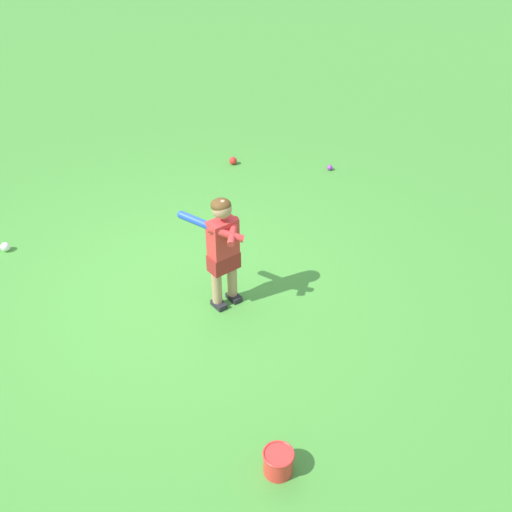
# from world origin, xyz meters

# --- Properties ---
(ground_plane) EXTENTS (40.00, 40.00, 0.00)m
(ground_plane) POSITION_xyz_m (0.00, 0.00, 0.00)
(ground_plane) COLOR #479338
(child_batter) EXTENTS (0.50, 0.50, 1.08)m
(child_batter) POSITION_xyz_m (0.34, 0.35, 0.65)
(child_batter) COLOR #232328
(child_batter) RESTS_ON ground
(play_ball_far_right) EXTENTS (0.07, 0.07, 0.07)m
(play_ball_far_right) POSITION_xyz_m (-1.82, 2.40, 0.04)
(play_ball_far_right) COLOR purple
(play_ball_far_right) RESTS_ON ground
(play_ball_midfield) EXTENTS (0.10, 0.10, 0.10)m
(play_ball_midfield) POSITION_xyz_m (-1.20, -1.57, 0.05)
(play_ball_midfield) COLOR white
(play_ball_midfield) RESTS_ON ground
(play_ball_near_batter) EXTENTS (0.10, 0.10, 0.10)m
(play_ball_near_batter) POSITION_xyz_m (-2.38, 1.26, 0.05)
(play_ball_near_batter) COLOR red
(play_ball_near_batter) RESTS_ON ground
(toy_bucket) EXTENTS (0.22, 0.22, 0.19)m
(toy_bucket) POSITION_xyz_m (2.17, 0.19, 0.10)
(toy_bucket) COLOR red
(toy_bucket) RESTS_ON ground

